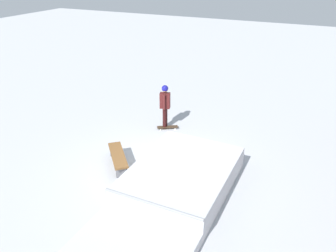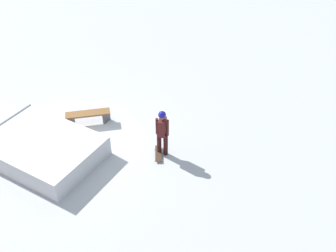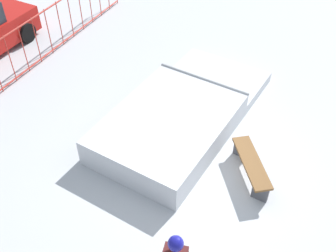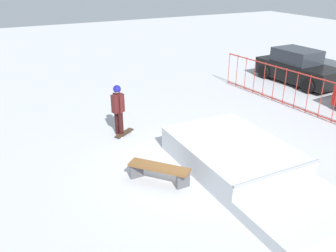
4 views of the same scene
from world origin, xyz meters
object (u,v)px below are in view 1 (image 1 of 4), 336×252
at_px(skate_ramp, 175,187).
at_px(skateboard, 168,127).
at_px(park_bench, 118,158).
at_px(skater, 165,103).

height_order(skate_ramp, skateboard, skate_ramp).
xyz_separation_m(skateboard, park_bench, (3.12, -0.23, 0.28)).
relative_size(skate_ramp, skater, 3.14).
relative_size(skater, park_bench, 1.18).
bearing_deg(skate_ramp, skater, -150.28).
bearing_deg(park_bench, skate_ramp, 75.21).
distance_m(skate_ramp, park_bench, 2.28).
distance_m(skate_ramp, skater, 4.39).
bearing_deg(skate_ramp, park_bench, -104.31).
bearing_deg(skateboard, skater, 118.96).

